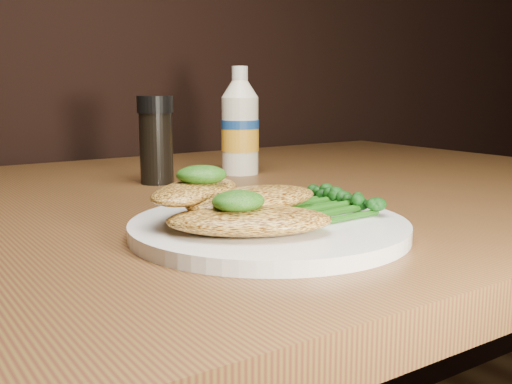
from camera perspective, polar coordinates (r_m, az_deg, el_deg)
plate at (r=0.53m, az=1.23°, el=-3.39°), size 0.24×0.24×0.01m
chicken_front at (r=0.48m, az=-0.64°, el=-2.70°), size 0.15×0.13×0.02m
chicken_mid at (r=0.52m, az=-0.31°, el=-0.70°), size 0.14×0.08×0.02m
chicken_back at (r=0.52m, az=-5.75°, el=0.08°), size 0.13×0.11×0.02m
pesto_front at (r=0.47m, az=-1.69°, el=-0.86°), size 0.05×0.05×0.02m
pesto_back at (r=0.52m, az=-5.19°, el=1.64°), size 0.06×0.05×0.02m
broccolini_bundle at (r=0.56m, az=5.07°, el=-0.97°), size 0.14×0.12×0.02m
mayo_bottle at (r=0.88m, az=-1.53°, el=6.77°), size 0.06×0.06×0.16m
pepper_grinder at (r=0.80m, az=-9.45°, el=4.88°), size 0.05×0.05×0.12m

